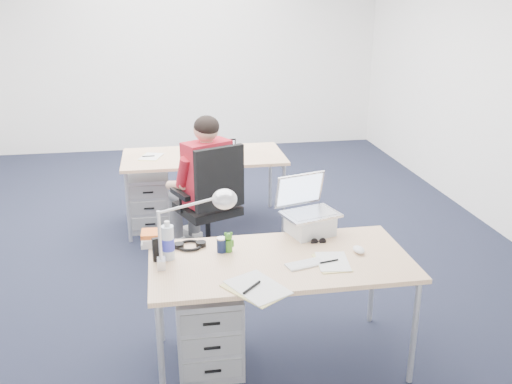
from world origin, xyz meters
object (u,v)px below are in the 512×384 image
desk_near (280,266)px  computer_mouse (359,250)px  desk_far (204,160)px  silver_laptop (311,207)px  drawer_pedestal_far (149,200)px  book_stack (156,238)px  headphones (190,245)px  dark_laptop (221,152)px  sunglasses (319,241)px  drawer_pedestal_near (208,325)px  wireless_keyboard (306,264)px  desk_lamp (185,228)px  can_koozie (222,245)px  water_bottle (168,240)px  seated_person (199,186)px  far_cup (227,149)px  office_chair (210,228)px  bear_figurine (228,242)px  cordless_phone (156,250)px

desk_near → computer_mouse: size_ratio=15.15×
desk_far → silver_laptop: (0.55, -2.06, 0.24)m
drawer_pedestal_far → book_stack: size_ratio=2.84×
headphones → dark_laptop: bearing=76.6°
sunglasses → silver_laptop: bearing=97.3°
drawer_pedestal_near → wireless_keyboard: (0.58, -0.16, 0.46)m
drawer_pedestal_near → desk_lamp: size_ratio=1.12×
wireless_keyboard → can_koozie: (-0.48, 0.26, 0.04)m
drawer_pedestal_near → water_bottle: size_ratio=2.21×
seated_person → silver_laptop: seated_person is taller
silver_laptop → wireless_keyboard: silver_laptop is taller
computer_mouse → water_bottle: size_ratio=0.42×
drawer_pedestal_far → headphones: (0.30, -2.18, 0.47)m
far_cup → book_stack: bearing=-108.9°
office_chair → silver_laptop: size_ratio=2.84×
office_chair → computer_mouse: bearing=-85.1°
dark_laptop → far_cup: 0.33m
book_stack → desk_near: bearing=-25.0°
office_chair → silver_laptop: silver_laptop is taller
silver_laptop → computer_mouse: (0.23, -0.34, -0.17)m
drawer_pedestal_near → book_stack: book_stack is taller
far_cup → wireless_keyboard: bearing=-86.1°
bear_figurine → sunglasses: size_ratio=1.30×
seated_person → dark_laptop: size_ratio=4.18×
can_koozie → water_bottle: size_ratio=0.39×
far_cup → cordless_phone: bearing=-107.0°
office_chair → can_koozie: size_ratio=11.22×
drawer_pedestal_near → sunglasses: sunglasses is taller
computer_mouse → book_stack: (-1.25, 0.34, 0.02)m
seated_person → book_stack: (-0.38, -1.35, 0.12)m
can_koozie → wireless_keyboard: bearing=-29.1°
office_chair → drawer_pedestal_far: size_ratio=1.98×
office_chair → drawer_pedestal_far: office_chair is taller
desk_near → can_koozie: 0.39m
desk_near → far_cup: size_ratio=14.02×
desk_near → office_chair: 1.61m
office_chair → book_stack: (-0.44, -1.19, 0.47)m
cordless_phone → silver_laptop: bearing=-2.8°
can_koozie → sunglasses: (0.64, 0.02, -0.04)m
silver_laptop → desk_lamp: size_ratio=0.78×
office_chair → drawer_pedestal_near: 1.49m
drawer_pedestal_near → wireless_keyboard: 0.76m
drawer_pedestal_far → can_koozie: size_ratio=5.67×
water_bottle → book_stack: bearing=107.8°
wireless_keyboard → can_koozie: bearing=136.3°
desk_far → drawer_pedestal_far: (-0.56, 0.03, -0.41)m
computer_mouse → can_koozie: 0.86m
desk_far → dark_laptop: size_ratio=5.17×
drawer_pedestal_near → drawer_pedestal_far: (-0.39, 2.39, 0.00)m
book_stack → far_cup: (0.71, 2.07, 0.01)m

